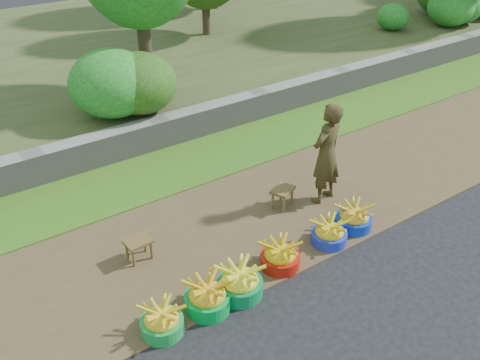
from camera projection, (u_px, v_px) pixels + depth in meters
ground_plane at (308, 269)px, 6.88m from camera, size 120.00×120.00×0.00m
dirt_shoulder at (252, 221)px, 7.75m from camera, size 80.00×2.50×0.02m
grass_verge at (183, 165)px, 9.15m from camera, size 80.00×1.50×0.04m
retaining_wall at (159, 133)px, 9.61m from camera, size 80.00×0.35×0.55m
earth_bank at (67, 60)px, 13.06m from camera, size 80.00×10.00×0.50m
basin_a at (162, 321)px, 5.90m from camera, size 0.49×0.49×0.36m
basin_b at (207, 297)px, 6.19m from camera, size 0.54×0.54×0.41m
basin_c at (240, 282)px, 6.40m from camera, size 0.56×0.56×0.42m
basin_d at (280, 256)px, 6.83m from camera, size 0.51×0.51×0.38m
basin_e at (329, 233)px, 7.25m from camera, size 0.50×0.50×0.37m
basin_f at (354, 218)px, 7.54m from camera, size 0.52×0.52×0.39m
stool_left at (138, 244)px, 6.90m from camera, size 0.35×0.28×0.30m
stool_right at (283, 192)px, 7.94m from camera, size 0.43×0.39×0.31m
vendor_woman at (326, 154)px, 7.83m from camera, size 0.64×0.49×1.58m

